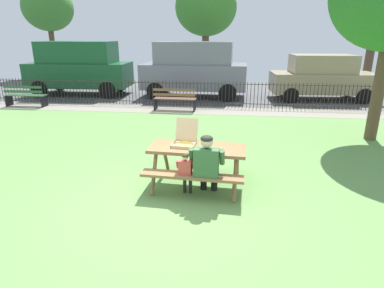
# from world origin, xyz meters

# --- Properties ---
(ground) EXTENTS (28.00, 12.07, 0.02)m
(ground) POSITION_xyz_m (0.00, 2.03, -0.01)
(ground) COLOR #66934B
(cobblestone_walkway) EXTENTS (28.00, 1.40, 0.01)m
(cobblestone_walkway) POSITION_xyz_m (0.00, 7.37, -0.00)
(cobblestone_walkway) COLOR gray
(street_asphalt) EXTENTS (28.00, 7.26, 0.01)m
(street_asphalt) POSITION_xyz_m (0.00, 11.70, -0.01)
(street_asphalt) COLOR #515154
(picnic_table_foreground) EXTENTS (1.88, 1.58, 0.79)m
(picnic_table_foreground) POSITION_xyz_m (0.41, 0.87, 0.60)
(picnic_table_foreground) COLOR olive
(picnic_table_foreground) RESTS_ON ground
(pizza_box_open) EXTENTS (0.48, 0.54, 0.47)m
(pizza_box_open) POSITION_xyz_m (0.16, 0.98, 0.86)
(pizza_box_open) COLOR #D0B281
(pizza_box_open) RESTS_ON picnic_table_foreground
(pizza_slice_on_table) EXTENTS (0.23, 0.27, 0.02)m
(pizza_slice_on_table) POSITION_xyz_m (0.76, 0.74, 0.78)
(pizza_slice_on_table) COLOR #F9D17B
(pizza_slice_on_table) RESTS_ON picnic_table_foreground
(adult_at_table) EXTENTS (0.62, 0.61, 1.19)m
(adult_at_table) POSITION_xyz_m (0.63, 0.35, 0.66)
(adult_at_table) COLOR black
(adult_at_table) RESTS_ON ground
(child_at_table) EXTENTS (0.33, 0.32, 0.84)m
(child_at_table) POSITION_xyz_m (0.26, 0.35, 0.51)
(child_at_table) COLOR #242424
(child_at_table) RESTS_ON ground
(iron_fence_streetside) EXTENTS (19.99, 0.03, 1.00)m
(iron_fence_streetside) POSITION_xyz_m (-0.00, 8.07, 0.51)
(iron_fence_streetside) COLOR #2D2823
(iron_fence_streetside) RESTS_ON ground
(park_bench_left) EXTENTS (1.60, 0.47, 0.85)m
(park_bench_left) POSITION_xyz_m (-7.19, 7.23, 0.42)
(park_bench_left) COLOR #325837
(park_bench_left) RESTS_ON ground
(park_bench_center) EXTENTS (1.61, 0.50, 0.85)m
(park_bench_center) POSITION_xyz_m (-1.12, 7.23, 0.42)
(park_bench_center) COLOR brown
(park_bench_center) RESTS_ON ground
(parked_car_far_left) EXTENTS (4.76, 2.20, 2.46)m
(parked_car_far_left) POSITION_xyz_m (-6.19, 10.16, 1.31)
(parked_car_far_left) COLOR #19532E
(parked_car_far_left) RESTS_ON ground
(parked_car_left) EXTENTS (4.75, 2.17, 2.46)m
(parked_car_left) POSITION_xyz_m (-0.72, 10.16, 1.31)
(parked_car_left) COLOR slate
(parked_car_left) RESTS_ON ground
(parked_car_center) EXTENTS (4.48, 2.09, 1.94)m
(parked_car_center) POSITION_xyz_m (4.93, 10.16, 1.01)
(parked_car_center) COLOR #998664
(parked_car_center) RESTS_ON ground
(far_tree_left) EXTENTS (3.19, 3.19, 5.82)m
(far_tree_left) POSITION_xyz_m (-10.93, 16.51, 4.34)
(far_tree_left) COLOR brown
(far_tree_left) RESTS_ON ground
(far_tree_midleft) EXTENTS (3.73, 3.73, 6.00)m
(far_tree_midleft) POSITION_xyz_m (-0.73, 16.51, 4.28)
(far_tree_midleft) COLOR brown
(far_tree_midleft) RESTS_ON ground
(far_tree_center) EXTENTS (2.78, 2.78, 5.35)m
(far_tree_center) POSITION_xyz_m (9.18, 16.51, 4.01)
(far_tree_center) COLOR brown
(far_tree_center) RESTS_ON ground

